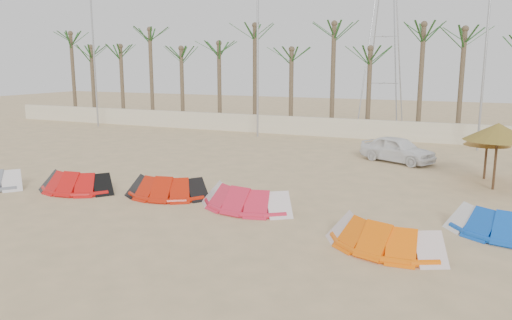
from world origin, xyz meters
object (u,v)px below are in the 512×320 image
at_px(kite_red_left, 81,180).
at_px(kite_orange, 385,233).
at_px(parasol_left, 488,137).
at_px(car, 398,149).
at_px(kite_blue, 511,222).
at_px(parasol_mid, 498,132).
at_px(kite_red_mid, 171,186).
at_px(kite_red_right, 248,196).

relative_size(kite_red_left, kite_orange, 0.90).
xyz_separation_m(kite_red_left, kite_orange, (12.18, -1.50, 0.00)).
relative_size(kite_red_left, parasol_left, 1.50).
bearing_deg(car, kite_red_left, 161.69).
relative_size(kite_orange, kite_blue, 1.00).
bearing_deg(parasol_mid, kite_blue, -86.99).
relative_size(kite_blue, parasol_left, 1.68).
relative_size(kite_red_left, parasol_mid, 1.23).
bearing_deg(parasol_mid, kite_red_mid, -151.75).
height_order(kite_red_right, kite_orange, same).
bearing_deg(kite_blue, kite_orange, -142.40).
relative_size(kite_red_right, kite_blue, 0.99).
relative_size(kite_red_right, kite_orange, 0.99).
bearing_deg(kite_red_mid, parasol_mid, 28.25).
bearing_deg(kite_red_left, kite_red_right, 4.23).
bearing_deg(kite_blue, parasol_mid, 93.01).
height_order(kite_red_left, kite_red_right, same).
bearing_deg(kite_orange, car, 96.57).
distance_m(kite_orange, kite_blue, 4.09).
height_order(kite_red_left, kite_blue, same).
xyz_separation_m(kite_red_left, kite_red_right, (7.12, 0.53, 0.00)).
height_order(kite_red_mid, kite_red_right, same).
xyz_separation_m(kite_red_mid, kite_blue, (11.65, 0.27, 0.00)).
bearing_deg(kite_orange, parasol_mid, 70.60).
bearing_deg(car, parasol_left, -94.73).
height_order(parasol_mid, car, parasol_mid).
height_order(kite_red_right, parasol_mid, parasol_mid).
height_order(kite_red_mid, kite_orange, same).
bearing_deg(kite_orange, kite_red_left, 172.97).
distance_m(parasol_mid, car, 6.36).
bearing_deg(kite_red_right, car, 71.21).
xyz_separation_m(kite_red_right, parasol_mid, (7.99, 6.29, 1.92)).
relative_size(kite_orange, car, 0.94).
xyz_separation_m(kite_red_left, parasol_left, (14.81, 8.72, 1.43)).
bearing_deg(kite_red_right, kite_blue, 3.20).
bearing_deg(kite_red_right, kite_red_left, -175.77).
bearing_deg(kite_orange, kite_red_right, 158.12).
xyz_separation_m(kite_red_right, car, (3.60, 10.59, 0.25)).
distance_m(kite_red_mid, kite_red_right, 3.36).
height_order(parasol_left, car, parasol_left).
height_order(kite_red_mid, parasol_left, parasol_left).
xyz_separation_m(kite_red_left, kite_red_mid, (3.77, 0.72, 0.00)).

